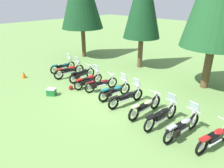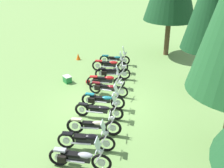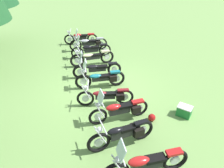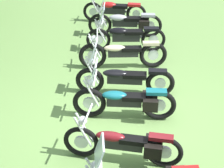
{
  "view_description": "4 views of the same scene",
  "coord_description": "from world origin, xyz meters",
  "px_view_note": "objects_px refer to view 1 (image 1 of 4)",
  "views": [
    {
      "loc": [
        7.43,
        -7.67,
        5.48
      ],
      "look_at": [
        -0.22,
        0.16,
        0.75
      ],
      "focal_mm": 33.07,
      "sensor_mm": 36.0,
      "label": 1
    },
    {
      "loc": [
        12.37,
        0.94,
        7.25
      ],
      "look_at": [
        -0.99,
        0.47,
        0.82
      ],
      "focal_mm": 44.58,
      "sensor_mm": 36.0,
      "label": 2
    },
    {
      "loc": [
        -7.57,
        2.24,
        5.1
      ],
      "look_at": [
        -0.83,
        -0.17,
        0.66
      ],
      "focal_mm": 33.11,
      "sensor_mm": 36.0,
      "label": 3
    },
    {
      "loc": [
        -6.32,
        0.92,
        4.86
      ],
      "look_at": [
        0.35,
        0.3,
        0.76
      ],
      "focal_mm": 58.11,
      "sensor_mm": 36.0,
      "label": 4
    }
  ],
  "objects_px": {
    "motorcycle_10": "(215,137)",
    "dropped_helmet": "(71,88)",
    "motorcycle_8": "(162,115)",
    "motorcycle_7": "(145,106)",
    "motorcycle_2": "(82,74)",
    "motorcycle_0": "(63,66)",
    "motorcycle_3": "(88,80)",
    "traffic_cone": "(24,75)",
    "motorcycle_1": "(70,70)",
    "motorcycle_5": "(115,91)",
    "motorcycle_6": "(127,97)",
    "picnic_cooler": "(51,92)",
    "motorcycle_9": "(182,126)",
    "motorcycle_4": "(101,84)"
  },
  "relations": [
    {
      "from": "picnic_cooler",
      "to": "traffic_cone",
      "type": "height_order",
      "value": "traffic_cone"
    },
    {
      "from": "motorcycle_7",
      "to": "motorcycle_9",
      "type": "height_order",
      "value": "motorcycle_9"
    },
    {
      "from": "motorcycle_8",
      "to": "traffic_cone",
      "type": "relative_size",
      "value": 4.92
    },
    {
      "from": "motorcycle_8",
      "to": "motorcycle_10",
      "type": "distance_m",
      "value": 2.31
    },
    {
      "from": "motorcycle_3",
      "to": "motorcycle_7",
      "type": "distance_m",
      "value": 4.66
    },
    {
      "from": "motorcycle_2",
      "to": "motorcycle_1",
      "type": "bearing_deg",
      "value": 95.87
    },
    {
      "from": "motorcycle_1",
      "to": "motorcycle_10",
      "type": "distance_m",
      "value": 10.36
    },
    {
      "from": "motorcycle_7",
      "to": "picnic_cooler",
      "type": "height_order",
      "value": "motorcycle_7"
    },
    {
      "from": "motorcycle_4",
      "to": "motorcycle_10",
      "type": "relative_size",
      "value": 1.0
    },
    {
      "from": "picnic_cooler",
      "to": "motorcycle_4",
      "type": "bearing_deg",
      "value": 57.72
    },
    {
      "from": "motorcycle_5",
      "to": "motorcycle_6",
      "type": "height_order",
      "value": "motorcycle_5"
    },
    {
      "from": "motorcycle_2",
      "to": "motorcycle_5",
      "type": "distance_m",
      "value": 3.5
    },
    {
      "from": "motorcycle_7",
      "to": "motorcycle_10",
      "type": "relative_size",
      "value": 1.1
    },
    {
      "from": "traffic_cone",
      "to": "dropped_helmet",
      "type": "height_order",
      "value": "traffic_cone"
    },
    {
      "from": "motorcycle_2",
      "to": "motorcycle_9",
      "type": "bearing_deg",
      "value": -97.99
    },
    {
      "from": "motorcycle_10",
      "to": "dropped_helmet",
      "type": "relative_size",
      "value": 8.12
    },
    {
      "from": "motorcycle_8",
      "to": "motorcycle_10",
      "type": "xyz_separation_m",
      "value": [
        2.31,
        0.1,
        -0.03
      ]
    },
    {
      "from": "motorcycle_2",
      "to": "motorcycle_7",
      "type": "xyz_separation_m",
      "value": [
        5.78,
        -0.58,
        -0.01
      ]
    },
    {
      "from": "picnic_cooler",
      "to": "dropped_helmet",
      "type": "xyz_separation_m",
      "value": [
        0.15,
        1.27,
        -0.07
      ]
    },
    {
      "from": "motorcycle_4",
      "to": "motorcycle_9",
      "type": "bearing_deg",
      "value": -81.58
    },
    {
      "from": "traffic_cone",
      "to": "motorcycle_6",
      "type": "bearing_deg",
      "value": 15.44
    },
    {
      "from": "motorcycle_5",
      "to": "picnic_cooler",
      "type": "relative_size",
      "value": 3.54
    },
    {
      "from": "motorcycle_4",
      "to": "motorcycle_7",
      "type": "bearing_deg",
      "value": -80.26
    },
    {
      "from": "motorcycle_4",
      "to": "motorcycle_2",
      "type": "bearing_deg",
      "value": 100.72
    },
    {
      "from": "motorcycle_2",
      "to": "motorcycle_0",
      "type": "bearing_deg",
      "value": 85.95
    },
    {
      "from": "motorcycle_4",
      "to": "dropped_helmet",
      "type": "height_order",
      "value": "motorcycle_4"
    },
    {
      "from": "motorcycle_8",
      "to": "motorcycle_9",
      "type": "bearing_deg",
      "value": -93.97
    },
    {
      "from": "motorcycle_1",
      "to": "motorcycle_2",
      "type": "height_order",
      "value": "motorcycle_1"
    },
    {
      "from": "motorcycle_9",
      "to": "motorcycle_6",
      "type": "bearing_deg",
      "value": 90.19
    },
    {
      "from": "motorcycle_6",
      "to": "motorcycle_5",
      "type": "bearing_deg",
      "value": 95.04
    },
    {
      "from": "motorcycle_10",
      "to": "dropped_helmet",
      "type": "xyz_separation_m",
      "value": [
        -8.44,
        -0.76,
        -0.33
      ]
    },
    {
      "from": "motorcycle_0",
      "to": "motorcycle_5",
      "type": "xyz_separation_m",
      "value": [
        5.97,
        -0.49,
        0.03
      ]
    },
    {
      "from": "motorcycle_7",
      "to": "dropped_helmet",
      "type": "bearing_deg",
      "value": 102.82
    },
    {
      "from": "motorcycle_7",
      "to": "motorcycle_8",
      "type": "relative_size",
      "value": 1.02
    },
    {
      "from": "motorcycle_0",
      "to": "motorcycle_8",
      "type": "xyz_separation_m",
      "value": [
        9.3,
        -0.89,
        0.06
      ]
    },
    {
      "from": "motorcycle_3",
      "to": "dropped_helmet",
      "type": "height_order",
      "value": "motorcycle_3"
    },
    {
      "from": "picnic_cooler",
      "to": "motorcycle_1",
      "type": "bearing_deg",
      "value": 124.42
    },
    {
      "from": "motorcycle_0",
      "to": "motorcycle_6",
      "type": "distance_m",
      "value": 6.96
    },
    {
      "from": "motorcycle_4",
      "to": "motorcycle_10",
      "type": "xyz_separation_m",
      "value": [
        7.0,
        -0.48,
        0.03
      ]
    },
    {
      "from": "traffic_cone",
      "to": "picnic_cooler",
      "type": "bearing_deg",
      "value": -1.38
    },
    {
      "from": "motorcycle_5",
      "to": "motorcycle_8",
      "type": "height_order",
      "value": "motorcycle_5"
    },
    {
      "from": "motorcycle_1",
      "to": "dropped_helmet",
      "type": "xyz_separation_m",
      "value": [
        1.9,
        -1.28,
        -0.35
      ]
    },
    {
      "from": "motorcycle_4",
      "to": "motorcycle_9",
      "type": "relative_size",
      "value": 0.93
    },
    {
      "from": "motorcycle_1",
      "to": "motorcycle_9",
      "type": "relative_size",
      "value": 1.02
    },
    {
      "from": "motorcycle_1",
      "to": "motorcycle_10",
      "type": "bearing_deg",
      "value": -86.71
    },
    {
      "from": "motorcycle_1",
      "to": "motorcycle_6",
      "type": "bearing_deg",
      "value": -86.79
    },
    {
      "from": "motorcycle_2",
      "to": "motorcycle_6",
      "type": "distance_m",
      "value": 4.47
    },
    {
      "from": "motorcycle_3",
      "to": "traffic_cone",
      "type": "distance_m",
      "value": 5.05
    },
    {
      "from": "motorcycle_7",
      "to": "picnic_cooler",
      "type": "distance_m",
      "value": 5.67
    },
    {
      "from": "motorcycle_6",
      "to": "picnic_cooler",
      "type": "xyz_separation_m",
      "value": [
        -3.92,
        -2.26,
        -0.24
      ]
    }
  ]
}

